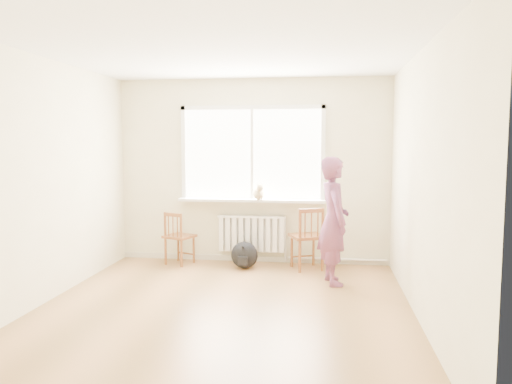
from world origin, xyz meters
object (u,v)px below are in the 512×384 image
(chair_right, at_px, (308,238))
(person, at_px, (334,221))
(chair_left, at_px, (178,238))
(backpack, at_px, (244,255))
(cat, at_px, (259,193))

(chair_right, distance_m, person, 0.79)
(chair_left, relative_size, person, 0.48)
(backpack, bearing_deg, cat, 56.53)
(chair_left, height_order, person, person)
(person, bearing_deg, chair_right, 13.03)
(chair_right, height_order, person, person)
(chair_right, relative_size, cat, 2.39)
(cat, distance_m, backpack, 0.92)
(person, distance_m, backpack, 1.49)
(person, height_order, cat, person)
(cat, bearing_deg, chair_left, 171.88)
(person, relative_size, cat, 4.34)
(chair_right, bearing_deg, backpack, -20.43)
(backpack, bearing_deg, chair_left, 174.51)
(person, height_order, backpack, person)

